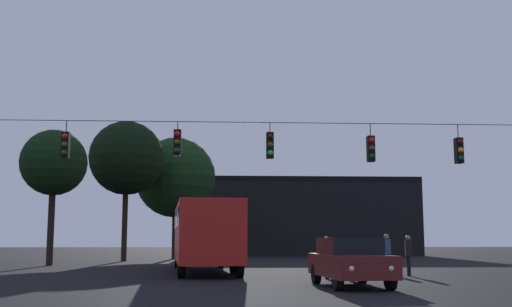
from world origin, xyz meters
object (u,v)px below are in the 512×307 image
(pedestrian_crossing_left, at_px, (408,253))
(pedestrian_crossing_center, at_px, (387,251))
(tree_right_far, at_px, (175,178))
(city_bus, at_px, (204,230))
(tree_behind_building, at_px, (127,158))
(car_near_right, at_px, (350,261))
(pedestrian_near_bus, at_px, (343,256))
(pedestrian_crossing_right, at_px, (327,255))
(tree_left_silhouette, at_px, (54,163))

(pedestrian_crossing_left, xyz_separation_m, pedestrian_crossing_center, (-0.53, 1.33, 0.04))
(tree_right_far, bearing_deg, city_bus, -81.53)
(city_bus, bearing_deg, tree_behind_building, 112.55)
(car_near_right, height_order, pedestrian_crossing_center, pedestrian_crossing_center)
(pedestrian_crossing_left, height_order, tree_behind_building, tree_behind_building)
(car_near_right, xyz_separation_m, pedestrian_crossing_center, (2.96, 6.67, 0.16))
(pedestrian_near_bus, bearing_deg, pedestrian_crossing_right, -137.48)
(city_bus, distance_m, pedestrian_crossing_center, 8.13)
(car_near_right, height_order, pedestrian_near_bus, car_near_right)
(car_near_right, xyz_separation_m, pedestrian_crossing_right, (-0.09, 3.85, 0.09))
(tree_right_far, bearing_deg, pedestrian_crossing_right, -72.33)
(city_bus, xyz_separation_m, pedestrian_crossing_left, (8.34, -3.36, -0.95))
(pedestrian_crossing_center, xyz_separation_m, tree_behind_building, (-13.60, 15.96, 6.00))
(pedestrian_crossing_center, height_order, tree_right_far, tree_right_far)
(pedestrian_near_bus, relative_size, tree_left_silhouette, 0.20)
(tree_left_silhouette, height_order, tree_right_far, tree_right_far)
(tree_left_silhouette, relative_size, tree_right_far, 0.84)
(tree_behind_building, bearing_deg, pedestrian_crossing_left, -50.75)
(pedestrian_near_bus, relative_size, tree_right_far, 0.16)
(pedestrian_crossing_right, bearing_deg, pedestrian_near_bus, 42.52)
(city_bus, height_order, tree_behind_building, tree_behind_building)
(city_bus, distance_m, car_near_right, 10.03)
(city_bus, bearing_deg, pedestrian_crossing_center, -14.62)
(pedestrian_crossing_left, bearing_deg, city_bus, 158.04)
(pedestrian_crossing_center, distance_m, pedestrian_near_bus, 3.10)
(car_near_right, height_order, tree_right_far, tree_right_far)
(pedestrian_crossing_center, relative_size, tree_left_silhouette, 0.22)
(pedestrian_crossing_left, relative_size, pedestrian_near_bus, 1.08)
(tree_behind_building, bearing_deg, tree_right_far, 59.33)
(pedestrian_crossing_right, height_order, tree_behind_building, tree_behind_building)
(pedestrian_crossing_left, relative_size, tree_behind_building, 0.17)
(car_near_right, distance_m, pedestrian_near_bus, 4.62)
(car_near_right, relative_size, tree_right_far, 0.48)
(pedestrian_crossing_center, xyz_separation_m, tree_right_far, (-10.63, 20.96, 5.19))
(pedestrian_crossing_center, bearing_deg, car_near_right, -113.96)
(city_bus, distance_m, pedestrian_crossing_left, 9.04)
(pedestrian_crossing_center, bearing_deg, pedestrian_near_bus, -137.29)
(pedestrian_crossing_right, xyz_separation_m, tree_left_silhouette, (-13.63, 12.22, 4.90))
(car_near_right, distance_m, pedestrian_crossing_center, 7.30)
(pedestrian_crossing_left, bearing_deg, tree_behind_building, 129.25)
(car_near_right, relative_size, tree_left_silhouette, 0.57)
(pedestrian_crossing_right, distance_m, tree_right_far, 25.50)
(tree_behind_building, bearing_deg, pedestrian_crossing_center, -49.58)
(tree_behind_building, xyz_separation_m, tree_right_far, (2.96, 5.00, -0.81))
(city_bus, height_order, tree_right_far, tree_right_far)
(tree_right_far, bearing_deg, pedestrian_crossing_left, -63.39)
(car_near_right, height_order, pedestrian_crossing_left, pedestrian_crossing_left)
(tree_left_silhouette, bearing_deg, pedestrian_crossing_left, -31.92)
(pedestrian_near_bus, relative_size, tree_behind_building, 0.16)
(pedestrian_crossing_left, bearing_deg, pedestrian_near_bus, -164.51)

